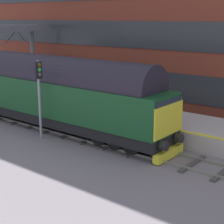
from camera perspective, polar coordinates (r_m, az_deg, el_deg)
name	(u,v)px	position (r m, az deg, el deg)	size (l,w,h in m)	color
ground_plane	(126,148)	(20.57, 2.22, -5.44)	(140.00, 140.00, 0.00)	slate
track_main	(126,147)	(20.55, 2.22, -5.30)	(2.50, 60.00, 0.15)	gray
station_platform	(161,124)	(23.28, 7.49, -1.89)	(4.00, 44.00, 1.01)	#B4A9A8
station_building	(161,13)	(30.69, 7.43, 14.80)	(4.87, 41.73, 14.53)	brown
diesel_locomotive	(41,88)	(24.45, -10.76, 3.54)	(2.74, 19.22, 4.68)	black
signal_post_mid	(39,90)	(21.73, -11.05, 3.37)	(0.44, 0.22, 4.55)	gray
waiting_passenger	(166,103)	(22.47, 8.25, 1.42)	(0.45, 0.48, 1.64)	#30363A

